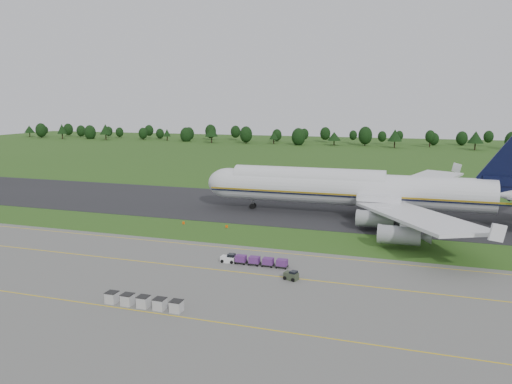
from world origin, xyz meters
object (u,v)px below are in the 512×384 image
(baggage_train, at_px, (253,260))
(edge_markers, at_px, (205,225))
(utility_cart, at_px, (291,276))
(aircraft, at_px, (359,189))
(uld_row, at_px, (143,302))

(baggage_train, xyz_separation_m, edge_markers, (-18.38, 22.01, -0.54))
(utility_cart, bearing_deg, aircraft, 84.61)
(aircraft, bearing_deg, baggage_train, -106.03)
(utility_cart, xyz_separation_m, edge_markers, (-26.12, 26.91, -0.34))
(baggage_train, height_order, edge_markers, baggage_train)
(baggage_train, distance_m, edge_markers, 28.68)
(baggage_train, distance_m, utility_cart, 9.17)
(baggage_train, xyz_separation_m, uld_row, (-8.16, -20.93, 0.01))
(utility_cart, xyz_separation_m, uld_row, (-15.90, -16.03, 0.20))
(utility_cart, distance_m, uld_row, 22.58)
(aircraft, height_order, uld_row, aircraft)
(uld_row, relative_size, edge_markers, 1.04)
(uld_row, bearing_deg, utility_cart, 45.22)
(baggage_train, height_order, uld_row, uld_row)
(utility_cart, distance_m, edge_markers, 37.50)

